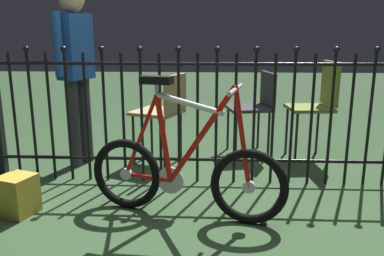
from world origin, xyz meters
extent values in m
plane|color=#2F4A2C|center=(0.00, 0.00, 0.00)|extent=(20.00, 20.00, 0.00)
cylinder|color=black|center=(-1.48, 0.65, 0.51)|extent=(0.02, 0.02, 1.02)
cylinder|color=black|center=(-1.33, 0.65, 0.51)|extent=(0.02, 0.02, 1.02)
sphere|color=black|center=(-1.33, 0.65, 1.05)|extent=(0.05, 0.05, 0.05)
cylinder|color=black|center=(-1.19, 0.65, 0.51)|extent=(0.02, 0.02, 1.02)
cylinder|color=black|center=(-1.04, 0.65, 0.51)|extent=(0.02, 0.02, 1.02)
sphere|color=black|center=(-1.04, 0.65, 1.05)|extent=(0.05, 0.05, 0.05)
cylinder|color=black|center=(-0.89, 0.65, 0.51)|extent=(0.02, 0.02, 1.02)
cylinder|color=black|center=(-0.75, 0.65, 0.51)|extent=(0.02, 0.02, 1.02)
sphere|color=black|center=(-0.75, 0.65, 1.05)|extent=(0.05, 0.05, 0.05)
cylinder|color=black|center=(-0.60, 0.65, 0.51)|extent=(0.02, 0.02, 1.02)
cylinder|color=black|center=(-0.46, 0.65, 0.51)|extent=(0.02, 0.02, 1.02)
sphere|color=black|center=(-0.46, 0.65, 1.05)|extent=(0.05, 0.05, 0.05)
cylinder|color=black|center=(-0.31, 0.65, 0.51)|extent=(0.02, 0.02, 1.02)
cylinder|color=black|center=(-0.16, 0.65, 0.51)|extent=(0.02, 0.02, 1.02)
sphere|color=black|center=(-0.16, 0.65, 1.05)|extent=(0.05, 0.05, 0.05)
cylinder|color=black|center=(-0.02, 0.65, 0.51)|extent=(0.02, 0.02, 1.02)
cylinder|color=black|center=(0.13, 0.65, 0.51)|extent=(0.02, 0.02, 1.02)
sphere|color=black|center=(0.13, 0.65, 1.05)|extent=(0.05, 0.05, 0.05)
cylinder|color=black|center=(0.28, 0.65, 0.51)|extent=(0.02, 0.02, 1.02)
cylinder|color=black|center=(0.42, 0.65, 0.51)|extent=(0.02, 0.02, 1.02)
sphere|color=black|center=(0.42, 0.65, 1.05)|extent=(0.05, 0.05, 0.05)
cylinder|color=black|center=(0.57, 0.65, 0.51)|extent=(0.02, 0.02, 1.02)
cylinder|color=black|center=(0.71, 0.65, 0.51)|extent=(0.02, 0.02, 1.02)
sphere|color=black|center=(0.71, 0.65, 1.05)|extent=(0.05, 0.05, 0.05)
cylinder|color=black|center=(0.86, 0.65, 0.51)|extent=(0.02, 0.02, 1.02)
cylinder|color=black|center=(1.01, 0.65, 0.51)|extent=(0.02, 0.02, 1.02)
sphere|color=black|center=(1.01, 0.65, 1.05)|extent=(0.05, 0.05, 0.05)
cylinder|color=black|center=(1.15, 0.65, 0.51)|extent=(0.02, 0.02, 1.02)
cylinder|color=black|center=(1.30, 0.65, 0.51)|extent=(0.02, 0.02, 1.02)
sphere|color=black|center=(1.30, 0.65, 1.05)|extent=(0.05, 0.05, 0.05)
cylinder|color=black|center=(0.00, 0.65, 0.18)|extent=(3.25, 0.03, 0.03)
cylinder|color=black|center=(0.00, 0.65, 0.94)|extent=(3.25, 0.03, 0.03)
torus|color=black|center=(-0.48, 0.13, 0.24)|extent=(0.49, 0.17, 0.49)
cylinder|color=silver|center=(-0.48, 0.13, 0.24)|extent=(0.08, 0.05, 0.08)
torus|color=black|center=(0.33, -0.07, 0.24)|extent=(0.49, 0.17, 0.49)
cylinder|color=silver|center=(0.33, -0.07, 0.24)|extent=(0.08, 0.05, 0.08)
cylinder|color=red|center=(0.03, 0.01, 0.55)|extent=(0.44, 0.14, 0.65)
cylinder|color=silver|center=(-0.04, 0.02, 0.74)|extent=(0.43, 0.14, 0.14)
cylinder|color=red|center=(-0.21, 0.06, 0.51)|extent=(0.12, 0.06, 0.57)
cylinder|color=red|center=(-0.32, 0.09, 0.24)|extent=(0.31, 0.10, 0.04)
cylinder|color=red|center=(-0.36, 0.10, 0.52)|extent=(0.25, 0.08, 0.56)
cylinder|color=red|center=(0.28, -0.05, 0.55)|extent=(0.13, 0.06, 0.62)
cylinder|color=silver|center=(0.23, -0.04, 0.85)|extent=(0.03, 0.03, 0.02)
cylinder|color=silver|center=(0.23, -0.04, 0.84)|extent=(0.12, 0.40, 0.03)
cylinder|color=silver|center=(-0.25, 0.07, 0.83)|extent=(0.03, 0.03, 0.07)
cube|color=black|center=(-0.25, 0.07, 0.88)|extent=(0.22, 0.13, 0.05)
cylinder|color=silver|center=(-0.17, 0.05, 0.23)|extent=(0.18, 0.05, 0.18)
cylinder|color=black|center=(0.86, 1.14, 0.24)|extent=(0.02, 0.02, 0.47)
cylinder|color=black|center=(0.83, 1.45, 0.24)|extent=(0.02, 0.02, 0.47)
cylinder|color=black|center=(1.17, 1.18, 0.24)|extent=(0.02, 0.02, 0.47)
cylinder|color=black|center=(1.14, 1.48, 0.24)|extent=(0.02, 0.02, 0.47)
cube|color=olive|center=(1.00, 1.31, 0.49)|extent=(0.42, 0.42, 0.03)
cube|color=olive|center=(1.18, 1.33, 0.72)|extent=(0.07, 0.37, 0.40)
cylinder|color=black|center=(-0.61, 1.05, 0.23)|extent=(0.02, 0.02, 0.46)
cylinder|color=black|center=(-0.49, 1.34, 0.23)|extent=(0.02, 0.02, 0.46)
cylinder|color=black|center=(-0.32, 0.93, 0.23)|extent=(0.02, 0.02, 0.46)
cylinder|color=black|center=(-0.20, 1.22, 0.23)|extent=(0.02, 0.02, 0.46)
cube|color=tan|center=(-0.40, 1.13, 0.47)|extent=(0.52, 0.52, 0.03)
cube|color=tan|center=(-0.23, 1.06, 0.65)|extent=(0.17, 0.36, 0.32)
cylinder|color=black|center=(0.33, 1.27, 0.22)|extent=(0.02, 0.02, 0.44)
cylinder|color=black|center=(0.26, 1.58, 0.22)|extent=(0.02, 0.02, 0.44)
cylinder|color=black|center=(0.64, 1.33, 0.22)|extent=(0.02, 0.02, 0.44)
cylinder|color=black|center=(0.58, 1.65, 0.22)|extent=(0.02, 0.02, 0.44)
cube|color=#2D2D33|center=(0.45, 1.46, 0.46)|extent=(0.48, 0.48, 0.03)
cube|color=#2D2D33|center=(0.64, 1.50, 0.64)|extent=(0.10, 0.38, 0.32)
cylinder|color=#2D2D33|center=(-1.12, 0.98, 0.39)|extent=(0.11, 0.11, 0.78)
cylinder|color=#2D2D33|center=(-1.07, 1.13, 0.39)|extent=(0.11, 0.11, 0.78)
cube|color=#1E4C99|center=(-1.09, 1.05, 1.05)|extent=(0.28, 0.34, 0.55)
cylinder|color=#1E4C99|center=(-1.17, 0.87, 1.08)|extent=(0.08, 0.08, 0.52)
cylinder|color=#1E4C99|center=(-1.02, 1.24, 1.08)|extent=(0.08, 0.08, 0.52)
sphere|color=tan|center=(-1.09, 1.05, 1.44)|extent=(0.21, 0.21, 0.21)
cube|color=#B29933|center=(-1.17, -0.01, 0.13)|extent=(0.26, 0.26, 0.26)
camera|label=1|loc=(0.09, -2.36, 1.16)|focal=36.88mm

